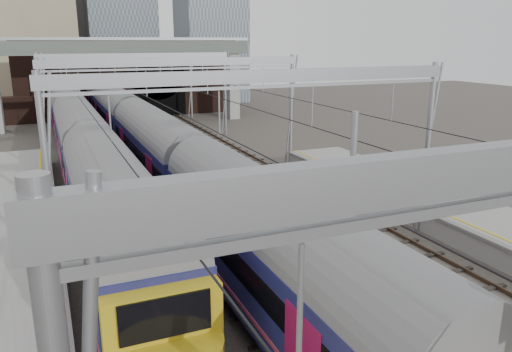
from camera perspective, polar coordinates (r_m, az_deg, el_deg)
name	(u,v)px	position (r m, az deg, el deg)	size (l,w,h in m)	color
tracks	(214,208)	(27.55, -4.77, -3.68)	(14.40, 80.00, 0.22)	#4C3828
overhead_line	(180,79)	(32.39, -8.73, 10.88)	(16.80, 80.00, 8.00)	gray
retaining_wall	(127,80)	(62.61, -14.56, 10.54)	(28.00, 2.75, 9.00)	black
overbridge	(120,57)	(56.40, -15.24, 13.03)	(28.00, 3.00, 9.25)	gray
train_main	(134,129)	(38.70, -13.78, 5.28)	(2.87, 66.33, 4.91)	black
train_second	(72,120)	(44.32, -20.26, 6.03)	(2.91, 67.26, 4.97)	black
equip_cover_a	(282,266)	(20.62, 3.04, -10.28)	(0.89, 0.63, 0.10)	#175FAD
equip_cover_b	(251,225)	(24.91, -0.54, -5.63)	(0.92, 0.65, 0.11)	#175FAD
equip_cover_c	(308,275)	(20.05, 6.00, -11.14)	(0.77, 0.54, 0.09)	#175FAD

